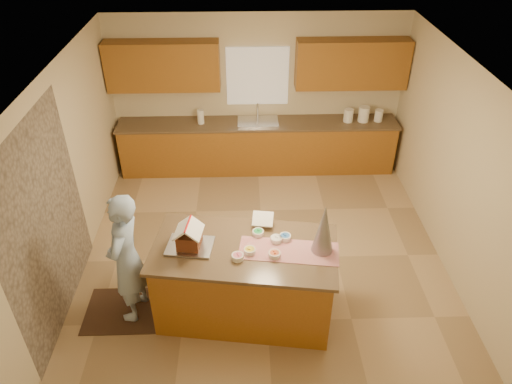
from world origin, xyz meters
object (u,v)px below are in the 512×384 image
tinsel_tree (324,229)px  island_base (245,282)px  boy (127,259)px  gingerbread_house (189,237)px

tinsel_tree → island_base: bearing=175.5°
island_base → boy: size_ratio=1.17×
island_base → gingerbread_house: gingerbread_house is taller
tinsel_tree → gingerbread_house: size_ratio=1.74×
island_base → tinsel_tree: tinsel_tree is taller
gingerbread_house → boy: bearing=179.9°
island_base → boy: 1.41m
tinsel_tree → gingerbread_house: bearing=176.2°
island_base → tinsel_tree: bearing=3.7°
boy → gingerbread_house: boy is taller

